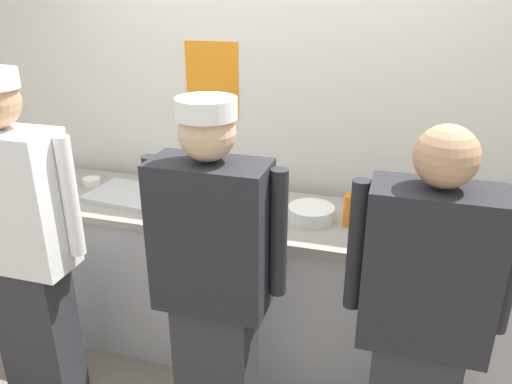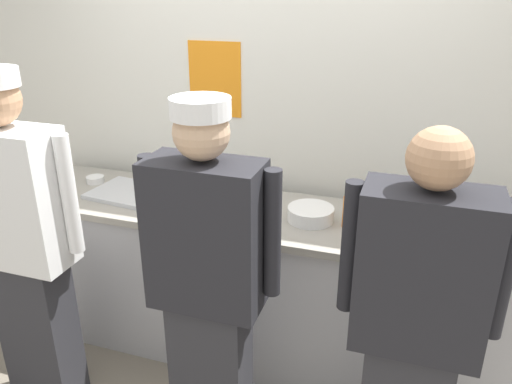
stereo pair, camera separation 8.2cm
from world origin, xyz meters
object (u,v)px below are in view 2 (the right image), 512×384
ramekin_green_sauce (95,179)px  sheet_tray (131,193)px  squeeze_bottle_primary (348,210)px  chef_center (208,282)px  ramekin_orange_sauce (230,202)px  chef_far_right (414,327)px  plate_stack_front (311,214)px  mixing_bowl_steel (441,218)px  chef_near_left (22,241)px  deli_cup (398,225)px

ramekin_green_sauce → sheet_tray: bearing=-17.9°
sheet_tray → squeeze_bottle_primary: bearing=-1.1°
chef_center → ramekin_orange_sauce: chef_center is taller
chef_far_right → ramekin_green_sauce: (-1.95, 0.79, 0.07)m
chef_center → chef_far_right: (0.84, 0.01, -0.03)m
ramekin_orange_sauce → ramekin_green_sauce: 0.93m
chef_center → ramekin_green_sauce: 1.37m
plate_stack_front → ramekin_orange_sauce: (-0.47, 0.04, -0.01)m
chef_center → mixing_bowl_steel: (0.93, 0.79, 0.08)m
chef_near_left → chef_far_right: (1.80, 0.01, -0.06)m
mixing_bowl_steel → sheet_tray: size_ratio=0.71×
chef_center → ramekin_green_sauce: bearing=144.2°
ramekin_green_sauce → ramekin_orange_sauce: bearing=-3.9°
ramekin_green_sauce → deli_cup: deli_cup is taller
chef_near_left → squeeze_bottle_primary: bearing=25.1°
plate_stack_front → sheet_tray: plate_stack_front is taller
squeeze_bottle_primary → deli_cup: 0.25m
deli_cup → mixing_bowl_steel: bearing=28.7°
chef_center → sheet_tray: bearing=138.6°
ramekin_orange_sauce → mixing_bowl_steel: bearing=2.7°
chef_center → squeeze_bottle_primary: chef_center is taller
sheet_tray → ramekin_green_sauce: ramekin_green_sauce is taller
sheet_tray → ramekin_green_sauce: bearing=162.1°
chef_far_right → deli_cup: size_ratio=17.42×
plate_stack_front → deli_cup: deli_cup is taller
squeeze_bottle_primary → sheet_tray: bearing=178.9°
deli_cup → ramekin_orange_sauce: bearing=176.3°
chef_near_left → plate_stack_front: (1.24, 0.69, 0.02)m
deli_cup → sheet_tray: bearing=179.2°
chef_center → ramekin_orange_sauce: (-0.18, 0.74, 0.04)m
deli_cup → chef_far_right: bearing=-80.1°
chef_near_left → squeeze_bottle_primary: size_ratio=8.70×
sheet_tray → ramekin_green_sauce: size_ratio=4.17×
sheet_tray → chef_near_left: bearing=-103.4°
plate_stack_front → chef_far_right: bearing=-50.9°
chef_far_right → ramekin_orange_sauce: bearing=144.6°
ramekin_orange_sauce → sheet_tray: bearing=-176.4°
chef_far_right → deli_cup: (-0.12, 0.67, 0.10)m
mixing_bowl_steel → chef_near_left: bearing=-157.4°
chef_far_right → ramekin_green_sauce: chef_far_right is taller
plate_stack_front → sheet_tray: 1.08m
mixing_bowl_steel → ramekin_orange_sauce: size_ratio=3.27×
sheet_tray → chef_center: bearing=-41.4°
squeeze_bottle_primary → deli_cup: bearing=0.9°
chef_far_right → ramekin_orange_sauce: (-1.02, 0.73, 0.07)m
squeeze_bottle_primary → chef_center: bearing=-125.4°
chef_center → chef_near_left: bearing=179.9°
mixing_bowl_steel → ramekin_green_sauce: 2.04m
chef_far_right → ramekin_orange_sauce: 1.26m
plate_stack_front → squeeze_bottle_primary: bearing=-6.1°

